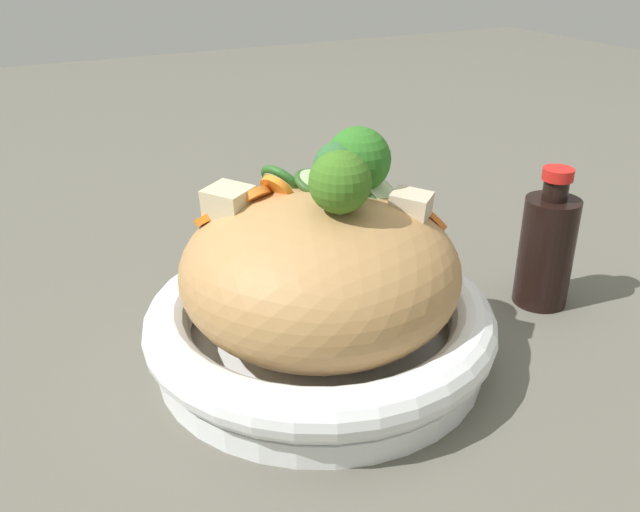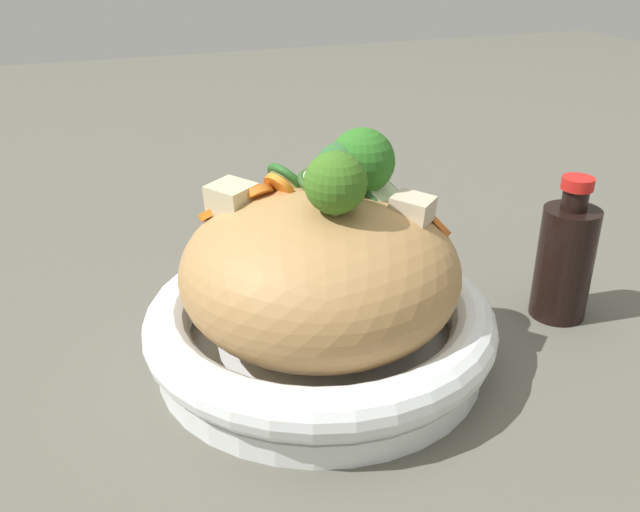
% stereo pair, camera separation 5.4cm
% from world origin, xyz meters
% --- Properties ---
extents(ground_plane, '(3.00, 3.00, 0.00)m').
position_xyz_m(ground_plane, '(0.00, 0.00, 0.00)').
color(ground_plane, '#59574C').
extents(serving_bowl, '(0.28, 0.28, 0.06)m').
position_xyz_m(serving_bowl, '(0.00, 0.00, 0.03)').
color(serving_bowl, white).
rests_on(serving_bowl, ground_plane).
extents(noodle_heap, '(0.22, 0.22, 0.13)m').
position_xyz_m(noodle_heap, '(0.00, -0.00, 0.08)').
color(noodle_heap, '#AD804B').
rests_on(noodle_heap, serving_bowl).
extents(broccoli_florets, '(0.10, 0.11, 0.06)m').
position_xyz_m(broccoli_florets, '(-0.02, 0.00, 0.16)').
color(broccoli_florets, '#9CB775').
rests_on(broccoli_florets, serving_bowl).
extents(carrot_coins, '(0.19, 0.10, 0.05)m').
position_xyz_m(carrot_coins, '(0.02, -0.03, 0.13)').
color(carrot_coins, orange).
rests_on(carrot_coins, serving_bowl).
extents(zucchini_slices, '(0.11, 0.10, 0.04)m').
position_xyz_m(zucchini_slices, '(-0.01, -0.03, 0.14)').
color(zucchini_slices, beige).
rests_on(zucchini_slices, serving_bowl).
extents(chicken_chunks, '(0.16, 0.11, 0.03)m').
position_xyz_m(chicken_chunks, '(0.01, -0.01, 0.14)').
color(chicken_chunks, beige).
rests_on(chicken_chunks, serving_bowl).
extents(soy_sauce_bottle, '(0.05, 0.05, 0.13)m').
position_xyz_m(soy_sauce_bottle, '(-0.23, 0.01, 0.06)').
color(soy_sauce_bottle, black).
rests_on(soy_sauce_bottle, ground_plane).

